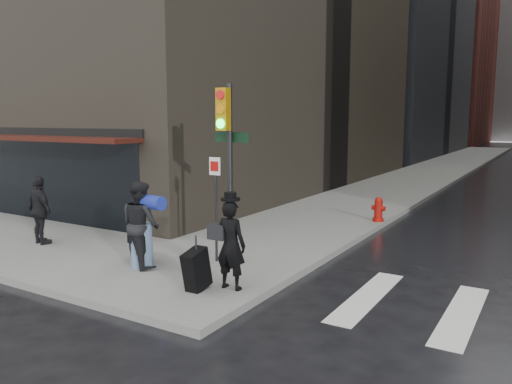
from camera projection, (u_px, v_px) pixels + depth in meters
ground at (181, 280)px, 9.97m from camera, size 140.00×140.00×0.00m
sidewalk_left at (445, 167)px, 32.83m from camera, size 4.00×50.00×0.15m
bldg_left_far at (400, 46)px, 67.25m from camera, size 22.00×20.00×26.00m
storefront at (39, 165)px, 14.89m from camera, size 8.40×1.11×2.83m
man_overcoat at (224, 249)px, 8.89m from camera, size 0.92×0.91×1.79m
man_jeans at (141, 224)px, 10.25m from camera, size 1.25×0.96×1.79m
man_greycoat at (40, 210)px, 12.12m from camera, size 1.04×0.57×1.67m
traffic_light at (226, 150)px, 10.15m from camera, size 0.94×0.44×3.74m
fire_hydrant at (378, 210)px, 14.90m from camera, size 0.42×0.32×0.74m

